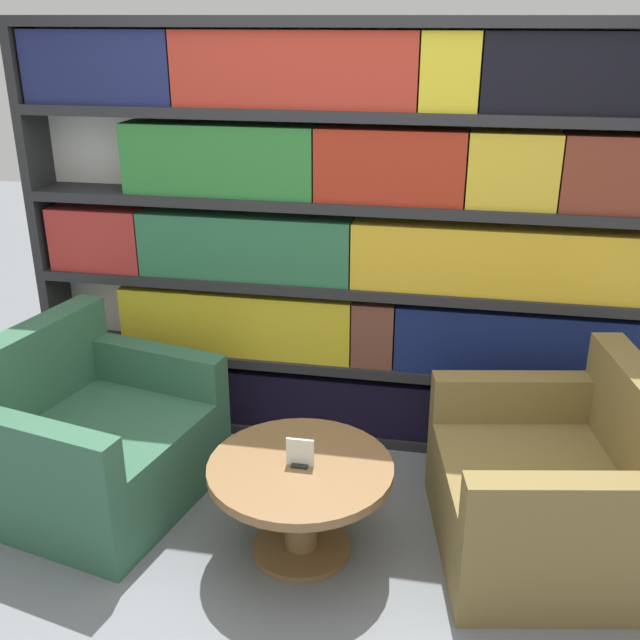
{
  "coord_description": "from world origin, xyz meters",
  "views": [
    {
      "loc": [
        0.46,
        -2.26,
        2.13
      ],
      "look_at": [
        -0.1,
        0.71,
        0.89
      ],
      "focal_mm": 42.0,
      "sensor_mm": 36.0,
      "label": 1
    }
  ],
  "objects": [
    {
      "name": "ground_plane",
      "position": [
        0.0,
        0.0,
        0.0
      ],
      "size": [
        14.0,
        14.0,
        0.0
      ],
      "primitive_type": "plane",
      "color": "slate"
    },
    {
      "name": "bookshelf",
      "position": [
        -0.01,
        1.3,
        1.07
      ],
      "size": [
        3.43,
        0.3,
        2.13
      ],
      "color": "silver",
      "rests_on": "ground_plane"
    },
    {
      "name": "armchair_left",
      "position": [
        -1.13,
        0.49,
        0.28
      ],
      "size": [
        1.03,
        1.09,
        0.81
      ],
      "rotation": [
        0.0,
        0.0,
        1.35
      ],
      "color": "#336047",
      "rests_on": "ground_plane"
    },
    {
      "name": "armchair_right",
      "position": [
        0.93,
        0.49,
        0.28
      ],
      "size": [
        1.0,
        1.07,
        0.81
      ],
      "rotation": [
        0.0,
        0.0,
        -1.39
      ],
      "color": "olive",
      "rests_on": "ground_plane"
    },
    {
      "name": "coffee_table",
      "position": [
        -0.1,
        0.28,
        0.31
      ],
      "size": [
        0.77,
        0.77,
        0.43
      ],
      "color": "brown",
      "rests_on": "ground_plane"
    },
    {
      "name": "table_sign",
      "position": [
        -0.1,
        0.28,
        0.48
      ],
      "size": [
        0.11,
        0.06,
        0.12
      ],
      "color": "black",
      "rests_on": "coffee_table"
    }
  ]
}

